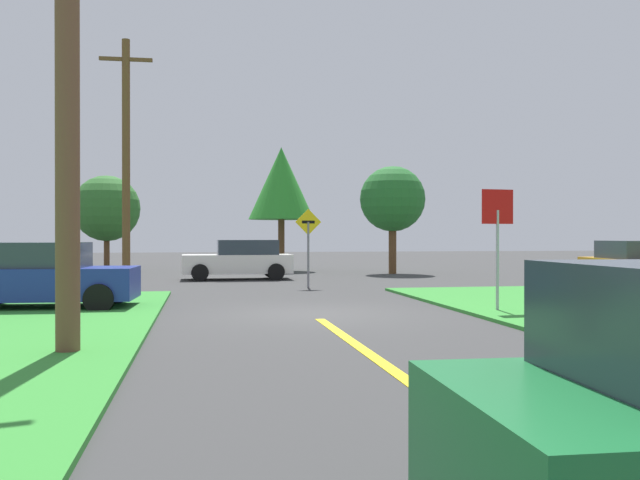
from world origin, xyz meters
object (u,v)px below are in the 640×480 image
Objects in this scene: stop_sign at (497,225)px; parked_car_near_building at (41,277)px; oak_tree_right at (281,184)px; direction_sign at (308,239)px; utility_pole_near at (67,58)px; pine_tree_center at (393,199)px; car_on_crossroad at (633,265)px; utility_pole_mid at (126,159)px; car_approaching_junction at (240,260)px; oak_tree_left at (107,209)px.

parked_car_near_building is at bearing -19.10° from stop_sign.
parked_car_near_building is at bearing -114.81° from oak_tree_right.
oak_tree_right is at bearing 88.01° from direction_sign.
utility_pole_near reaches higher than pine_tree_center.
stop_sign is at bearing -97.90° from pine_tree_center.
utility_pole_near is at bearing 19.06° from stop_sign.
stop_sign is 0.45× the size of oak_tree_right.
stop_sign reaches higher than car_on_crossroad.
parked_car_near_building is 0.69× the size of oak_tree_right.
pine_tree_center reaches higher than direction_sign.
utility_pole_mid reaches higher than stop_sign.
parked_car_near_building is 7.61m from utility_pole_near.
utility_pole_near is at bearing -70.70° from parked_car_near_building.
car_approaching_junction is 8.37m from pine_tree_center.
oak_tree_right reaches higher than parked_car_near_building.
car_approaching_junction is 17.77m from utility_pole_near.
car_approaching_junction is (-5.14, 13.09, -1.21)m from stop_sign.
parked_car_near_building is (-5.31, -10.60, -0.00)m from car_approaching_junction.
utility_pole_mid is (-9.27, 9.63, 2.43)m from stop_sign.
oak_tree_left is 0.94× the size of pine_tree_center.
car_approaching_junction is 7.58m from oak_tree_right.
utility_pole_near is at bearing -104.28° from oak_tree_right.
car_approaching_junction is 0.52× the size of utility_pole_near.
direction_sign is at bearing -91.99° from oak_tree_right.
pine_tree_center is 5.97m from oak_tree_right.
oak_tree_left is (-2.73, 23.98, -1.23)m from utility_pole_near.
pine_tree_center is (13.56, -4.01, 0.37)m from oak_tree_left.
stop_sign is 0.33× the size of utility_pole_mid.
pine_tree_center is (7.36, 2.91, 2.71)m from car_approaching_junction.
car_on_crossroad is 0.52× the size of utility_pole_mid.
oak_tree_right is (5.91, 23.23, 0.07)m from utility_pole_near.
oak_tree_right reaches higher than car_on_crossroad.
car_approaching_junction is at bearing -158.42° from pine_tree_center.
direction_sign reaches higher than parked_car_near_building.
direction_sign is 14.49m from oak_tree_left.
oak_tree_left is at bearing -48.79° from car_approaching_junction.
stop_sign is 0.65× the size of parked_car_near_building.
oak_tree_right reaches higher than car_approaching_junction.
car_on_crossroad is 1.66× the size of direction_sign.
stop_sign is 16.22m from pine_tree_center.
direction_sign is 9.61m from pine_tree_center.
car_on_crossroad is 0.94× the size of oak_tree_left.
utility_pole_near is 13.63m from direction_sign.
utility_pole_near reaches higher than car_approaching_junction.
car_approaching_junction is 11.85m from parked_car_near_building.
car_on_crossroad is at bearing -37.16° from oak_tree_left.
utility_pole_mid is 1.80× the size of oak_tree_left.
utility_pole_near is (-8.61, -3.97, 2.37)m from stop_sign.
utility_pole_near reaches higher than oak_tree_right.
direction_sign is 11.41m from oak_tree_right.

